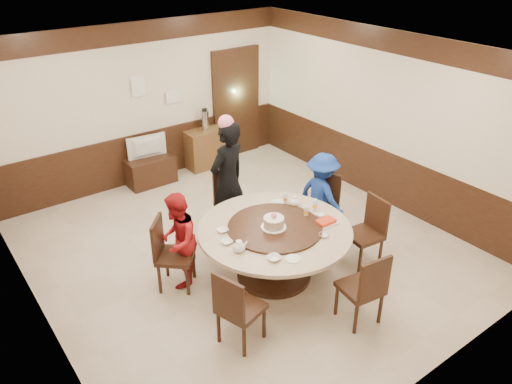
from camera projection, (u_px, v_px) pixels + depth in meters
room at (245, 182)px, 6.74m from camera, size 6.00×6.04×2.84m
banquet_table at (274, 242)px, 6.43m from camera, size 1.97×1.97×0.78m
chair_0 at (321, 218)px, 7.41m from camera, size 0.59×0.59×0.97m
chair_1 at (232, 213)px, 7.53m from camera, size 0.48×0.49×0.97m
chair_2 at (175, 265)px, 6.37m from camera, size 0.62×0.62×0.97m
chair_3 at (240, 319)px, 5.49m from camera, size 0.55×0.55×0.97m
chair_4 at (360, 299)px, 5.79m from camera, size 0.50×0.51×0.97m
chair_5 at (363, 244)px, 6.81m from camera, size 0.49×0.49×0.97m
person_standing at (228, 181)px, 7.17m from camera, size 0.75×0.58×1.80m
person_red at (178, 241)px, 6.27m from camera, size 0.77×0.79×1.28m
person_blue at (322, 195)px, 7.33m from camera, size 0.50×0.85×1.30m
birthday_cake at (274, 222)px, 6.25m from camera, size 0.32×0.32×0.21m
teapot_left at (239, 247)px, 5.84m from camera, size 0.17×0.15×0.13m
teapot_right at (295, 202)px, 6.81m from camera, size 0.17×0.15×0.13m
bowl_0 at (223, 230)px, 6.25m from camera, size 0.14×0.14×0.03m
bowl_1 at (324, 235)px, 6.15m from camera, size 0.12×0.12×0.04m
bowl_2 at (274, 258)px, 5.72m from camera, size 0.16×0.16×0.04m
bowl_3 at (320, 215)px, 6.58m from camera, size 0.12×0.12×0.04m
bowl_4 at (227, 242)px, 6.02m from camera, size 0.14×0.14×0.03m
saucer_near at (293, 259)px, 5.73m from camera, size 0.18×0.18×0.01m
saucer_far at (278, 202)px, 6.92m from camera, size 0.18×0.18×0.01m
shrimp_platter at (326, 222)px, 6.40m from camera, size 0.30×0.20×0.06m
bottle_0 at (306, 212)px, 6.54m from camera, size 0.06×0.06×0.16m
bottle_1 at (315, 205)px, 6.69m from camera, size 0.06×0.06×0.16m
bottle_2 at (285, 198)px, 6.86m from camera, size 0.06×0.06×0.16m
tv_stand at (151, 171)px, 8.99m from camera, size 0.85×0.45×0.50m
television at (148, 148)px, 8.78m from camera, size 0.71×0.16×0.41m
side_cabinet at (207, 148)px, 9.60m from camera, size 0.80×0.40×0.75m
thermos at (205, 120)px, 9.33m from camera, size 0.15×0.15×0.38m
notice_left at (138, 86)px, 8.46m from camera, size 0.25×0.00×0.35m
notice_right at (174, 97)px, 8.94m from camera, size 0.30×0.00×0.22m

